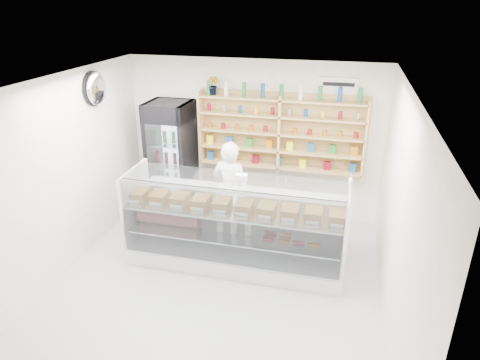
# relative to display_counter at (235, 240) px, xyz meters

# --- Properties ---
(room) EXTENTS (5.00, 5.00, 5.00)m
(room) POSITION_rel_display_counter_xyz_m (-0.13, -0.75, 1.02)
(room) COLOR #B5B5BA
(room) RESTS_ON ground
(display_counter) EXTENTS (3.21, 0.96, 1.40)m
(display_counter) POSITION_rel_display_counter_xyz_m (0.00, 0.00, 0.00)
(display_counter) COLOR white
(display_counter) RESTS_ON floor
(shop_worker) EXTENTS (0.68, 0.50, 1.69)m
(shop_worker) POSITION_rel_display_counter_xyz_m (-0.26, 0.69, 0.47)
(shop_worker) COLOR white
(shop_worker) RESTS_ON floor
(drinks_cooler) EXTENTS (0.77, 0.75, 2.08)m
(drinks_cooler) POSITION_rel_display_counter_xyz_m (-1.55, 1.39, 0.67)
(drinks_cooler) COLOR black
(drinks_cooler) RESTS_ON floor
(wall_shelving) EXTENTS (2.84, 0.28, 1.33)m
(wall_shelving) POSITION_rel_display_counter_xyz_m (0.37, 1.59, 1.22)
(wall_shelving) COLOR tan
(wall_shelving) RESTS_ON back_wall
(potted_plant) EXTENTS (0.22, 0.21, 0.33)m
(potted_plant) POSITION_rel_display_counter_xyz_m (-0.79, 1.59, 1.98)
(potted_plant) COLOR #1E6626
(potted_plant) RESTS_ON wall_shelving
(security_mirror) EXTENTS (0.15, 0.50, 0.50)m
(security_mirror) POSITION_rel_display_counter_xyz_m (-2.30, 0.45, 2.07)
(security_mirror) COLOR silver
(security_mirror) RESTS_ON left_wall
(wall_sign) EXTENTS (0.62, 0.03, 0.20)m
(wall_sign) POSITION_rel_display_counter_xyz_m (1.27, 1.72, 2.07)
(wall_sign) COLOR white
(wall_sign) RESTS_ON back_wall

